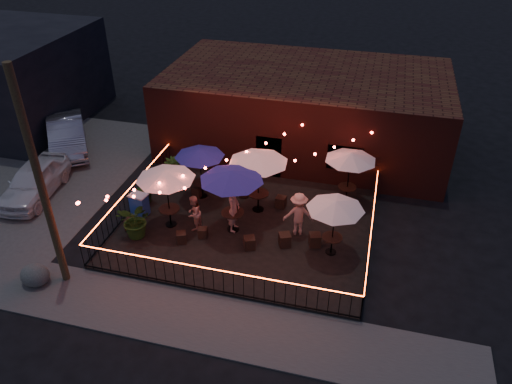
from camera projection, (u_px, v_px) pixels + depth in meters
The scene contains 38 objects.
ground at pixel (231, 258), 18.94m from camera, with size 110.00×110.00×0.00m, color black.
patio at pixel (245, 226), 20.52m from camera, with size 10.00×8.00×0.15m, color black.
sidewalk at pixel (202, 321), 16.29m from camera, with size 18.00×2.50×0.05m, color #45413F.
parking_lot at pixel (24, 167), 24.74m from camera, with size 11.00×12.00×0.02m, color #45413F.
brick_building at pixel (306, 109), 25.74m from camera, with size 14.00×8.00×4.00m.
utility_pole at pixel (41, 185), 15.81m from camera, with size 0.26×0.26×8.00m, color #362616.
fence_front at pixel (213, 281), 16.96m from camera, with size 10.00×0.04×1.04m.
fence_left at pixel (133, 197), 21.27m from camera, with size 0.04×8.00×1.04m.
fence_right at pixel (370, 234), 19.14m from camera, with size 0.04×8.00×1.04m.
festoon_lights at pixel (217, 176), 19.16m from camera, with size 10.02×8.72×1.32m.
cafe_table_0 at pixel (165, 175), 19.21m from camera, with size 2.91×2.91×2.58m.
cafe_table_1 at pixel (200, 153), 21.09m from camera, with size 2.81×2.81×2.37m.
cafe_table_2 at pixel (232, 176), 18.83m from camera, with size 2.54×2.54×2.77m.
cafe_table_3 at pixel (258, 159), 20.04m from camera, with size 3.08×3.08×2.72m.
cafe_table_4 at pixel (336, 206), 17.84m from camera, with size 2.19×2.19×2.35m.
cafe_table_5 at pixel (351, 157), 20.74m from camera, with size 2.88×2.88×2.41m.
bistro_chair_0 at pixel (130, 224), 20.13m from camera, with size 0.39×0.39×0.46m, color black.
bistro_chair_1 at pixel (181, 237), 19.41m from camera, with size 0.37×0.37×0.44m, color black.
bistro_chair_2 at pixel (169, 183), 22.78m from camera, with size 0.34×0.34×0.41m, color black.
bistro_chair_3 at pixel (197, 191), 22.15m from camera, with size 0.41×0.41×0.48m, color black.
bistro_chair_4 at pixel (203, 233), 19.70m from camera, with size 0.34×0.34×0.41m, color black.
bistro_chair_5 at pixel (249, 243), 19.11m from camera, with size 0.41×0.41×0.49m, color black.
bistro_chair_6 at pixel (244, 192), 22.15m from camera, with size 0.37×0.37×0.43m, color black.
bistro_chair_7 at pixel (281, 202), 21.45m from camera, with size 0.41×0.41×0.49m, color black.
bistro_chair_8 at pixel (285, 240), 19.24m from camera, with size 0.43×0.43×0.51m, color black.
bistro_chair_9 at pixel (315, 240), 19.23m from camera, with size 0.43×0.43×0.51m, color black.
bistro_chair_10 at pixel (325, 205), 21.28m from camera, with size 0.35×0.35×0.41m, color black.
bistro_chair_11 at pixel (347, 207), 21.12m from camera, with size 0.39×0.39×0.46m, color black.
patron_a at pixel (234, 210), 19.68m from camera, with size 0.72×0.47×1.97m, color tan.
patron_b at pixel (194, 213), 19.87m from camera, with size 0.74×0.58×1.52m, color tan.
patron_c at pixel (298, 214), 19.51m from camera, with size 1.20×0.69×1.85m, color tan.
potted_shrub_a at pixel (136, 221), 19.44m from camera, with size 1.36×1.17×1.51m, color #1C3B13.
potted_shrub_b at pixel (146, 187), 21.49m from camera, with size 0.83×0.67×1.52m, color #123410.
potted_shrub_c at pixel (173, 172), 22.67m from camera, with size 0.78×0.78×1.39m, color #1B3D0F.
cooler at pixel (139, 204), 20.86m from camera, with size 0.81×0.64×0.96m.
boulder at pixel (35, 275), 17.60m from camera, with size 0.97×0.82×0.76m, color #41413D.
car_white at pixel (34, 181), 22.21m from camera, with size 1.76×4.38×1.49m, color white.
car_silver at pixel (67, 135), 25.86m from camera, with size 1.76×5.04×1.66m, color #A3A3AC.
Camera 1 is at (4.60, -13.79, 12.43)m, focal length 35.00 mm.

